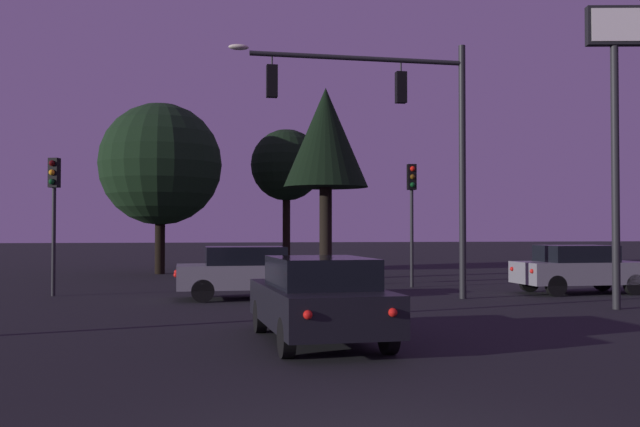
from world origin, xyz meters
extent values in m
plane|color=black|center=(0.00, 24.50, 0.00)|extent=(168.00, 168.00, 0.00)
cylinder|color=#232326|center=(5.99, 13.85, 3.71)|extent=(0.20, 0.20, 7.42)
cylinder|color=#232326|center=(2.87, 13.76, 6.89)|extent=(6.24, 0.32, 0.14)
ellipsoid|color=#F4EACC|center=(-0.55, 13.66, 7.04)|extent=(0.56, 0.28, 0.16)
cylinder|color=#232326|center=(4.12, 13.80, 6.73)|extent=(0.05, 0.05, 0.33)
cube|color=black|center=(4.12, 13.80, 6.11)|extent=(0.31, 0.25, 0.90)
sphere|color=red|center=(4.11, 13.94, 6.39)|extent=(0.18, 0.18, 0.18)
sphere|color=#56380C|center=(4.11, 13.94, 6.11)|extent=(0.18, 0.18, 0.18)
sphere|color=#0C4219|center=(4.11, 13.94, 5.83)|extent=(0.18, 0.18, 0.18)
cylinder|color=#232326|center=(0.37, 13.69, 6.74)|extent=(0.05, 0.05, 0.31)
cube|color=black|center=(0.37, 13.69, 6.14)|extent=(0.31, 0.25, 0.90)
sphere|color=red|center=(0.37, 13.83, 6.42)|extent=(0.18, 0.18, 0.18)
sphere|color=#56380C|center=(0.37, 13.83, 6.14)|extent=(0.18, 0.18, 0.18)
sphere|color=#0C4219|center=(0.37, 13.83, 5.86)|extent=(0.18, 0.18, 0.18)
cylinder|color=#232326|center=(-5.95, 16.72, 1.65)|extent=(0.12, 0.12, 3.29)
cube|color=black|center=(-5.95, 16.72, 3.74)|extent=(0.36, 0.32, 0.90)
sphere|color=#4C0A0A|center=(-6.00, 16.59, 4.02)|extent=(0.18, 0.18, 0.18)
sphere|color=#F9A319|center=(-6.00, 16.59, 3.74)|extent=(0.18, 0.18, 0.18)
sphere|color=#0C4219|center=(-6.00, 16.59, 3.46)|extent=(0.18, 0.18, 0.18)
cylinder|color=#232326|center=(5.74, 18.11, 1.70)|extent=(0.12, 0.12, 3.41)
cube|color=black|center=(5.74, 18.11, 3.86)|extent=(0.31, 0.25, 0.90)
sphere|color=red|center=(5.74, 17.97, 4.14)|extent=(0.18, 0.18, 0.18)
sphere|color=#56380C|center=(5.74, 17.97, 3.86)|extent=(0.18, 0.18, 0.18)
sphere|color=#0C4219|center=(5.74, 17.97, 3.58)|extent=(0.18, 0.18, 0.18)
cube|color=black|center=(0.49, 6.60, 0.66)|extent=(2.13, 4.45, 0.68)
cube|color=black|center=(0.50, 6.45, 1.26)|extent=(1.75, 2.44, 0.52)
cylinder|color=black|center=(-0.43, 7.99, 0.32)|extent=(0.24, 0.65, 0.64)
cylinder|color=black|center=(1.24, 8.08, 0.32)|extent=(0.24, 0.65, 0.64)
cylinder|color=black|center=(-0.26, 5.12, 0.32)|extent=(0.24, 0.65, 0.64)
cylinder|color=black|center=(1.41, 5.22, 0.32)|extent=(0.24, 0.65, 0.64)
sphere|color=red|center=(-0.03, 4.38, 0.76)|extent=(0.14, 0.14, 0.14)
sphere|color=red|center=(1.28, 4.46, 0.76)|extent=(0.14, 0.14, 0.14)
cube|color=gray|center=(10.27, 14.87, 0.66)|extent=(4.01, 1.98, 0.68)
cube|color=black|center=(10.12, 14.87, 1.26)|extent=(2.18, 1.67, 0.52)
cylinder|color=black|center=(11.55, 15.75, 0.32)|extent=(0.64, 0.22, 0.64)
cylinder|color=black|center=(11.60, 14.07, 0.32)|extent=(0.64, 0.22, 0.64)
cylinder|color=black|center=(8.94, 15.68, 0.32)|extent=(0.64, 0.22, 0.64)
cylinder|color=black|center=(8.98, 14.00, 0.32)|extent=(0.64, 0.22, 0.64)
sphere|color=red|center=(8.26, 15.48, 0.76)|extent=(0.14, 0.14, 0.14)
sphere|color=red|center=(8.29, 14.17, 0.76)|extent=(0.14, 0.14, 0.14)
cube|color=gray|center=(-0.13, 14.89, 0.66)|extent=(4.26, 1.98, 0.68)
cube|color=black|center=(-0.28, 14.88, 1.26)|extent=(2.31, 1.67, 0.52)
cylinder|color=black|center=(1.25, 15.76, 0.32)|extent=(0.64, 0.21, 0.64)
cylinder|color=black|center=(1.28, 14.07, 0.32)|extent=(0.64, 0.21, 0.64)
cylinder|color=black|center=(-1.54, 15.70, 0.32)|extent=(0.64, 0.21, 0.64)
cylinder|color=black|center=(-1.50, 14.01, 0.32)|extent=(0.64, 0.21, 0.64)
sphere|color=red|center=(-2.26, 15.50, 0.76)|extent=(0.14, 0.14, 0.14)
sphere|color=red|center=(-2.23, 14.18, 0.76)|extent=(0.14, 0.14, 0.14)
cylinder|color=#232326|center=(8.81, 10.58, 3.35)|extent=(0.20, 0.20, 6.71)
cube|color=black|center=(8.81, 10.58, 7.21)|extent=(1.42, 0.50, 1.00)
cube|color=white|center=(8.79, 10.45, 7.21)|extent=(1.22, 0.24, 0.84)
cylinder|color=black|center=(-3.35, 27.32, 1.53)|extent=(0.45, 0.45, 3.06)
sphere|color=black|center=(-3.35, 27.32, 5.01)|extent=(5.57, 5.57, 5.57)
cylinder|color=black|center=(3.48, 22.59, 1.87)|extent=(0.51, 0.51, 3.74)
cone|color=black|center=(3.48, 22.59, 5.78)|extent=(3.46, 3.46, 4.07)
cylinder|color=black|center=(2.71, 29.48, 2.00)|extent=(0.38, 0.38, 4.00)
sphere|color=black|center=(2.71, 29.48, 5.26)|extent=(3.58, 3.58, 3.58)
camera|label=1|loc=(-1.62, -6.01, 2.01)|focal=40.15mm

